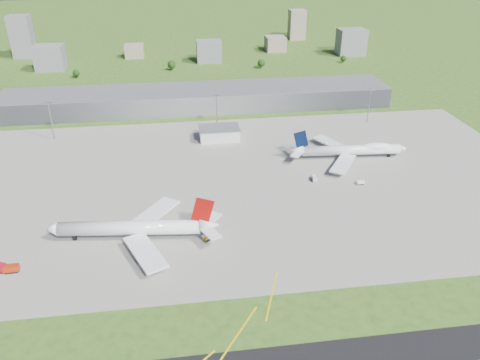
{
  "coord_description": "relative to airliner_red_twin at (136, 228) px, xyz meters",
  "views": [
    {
      "loc": [
        -16.19,
        -190.24,
        125.08
      ],
      "look_at": [
        13.46,
        23.55,
        9.0
      ],
      "focal_mm": 35.0,
      "sensor_mm": 36.0,
      "label": 1
    }
  ],
  "objects": [
    {
      "name": "tree_c",
      "position": [
        18.71,
        289.77,
        0.13
      ],
      "size": [
        8.1,
        8.1,
        9.9
      ],
      "color": "#382314",
      "rests_on": "ground"
    },
    {
      "name": "bldg_ce",
      "position": [
        138.71,
        359.77,
        2.29
      ],
      "size": [
        22.0,
        24.0,
        16.0
      ],
      "primitive_type": "cube",
      "color": "gray",
      "rests_on": "ground"
    },
    {
      "name": "bldg_w",
      "position": [
        -101.29,
        309.77,
        6.29
      ],
      "size": [
        28.0,
        22.0,
        24.0
      ],
      "primitive_type": "cube",
      "color": "slate",
      "rests_on": "ground"
    },
    {
      "name": "mast_east",
      "position": [
        158.71,
        124.77,
        12.0
      ],
      "size": [
        3.5,
        2.0,
        25.9
      ],
      "color": "gray",
      "rests_on": "ground"
    },
    {
      "name": "bldg_tall_w",
      "position": [
        -141.29,
        369.77,
        16.29
      ],
      "size": [
        22.0,
        20.0,
        44.0
      ],
      "primitive_type": "cube",
      "color": "slate",
      "rests_on": "ground"
    },
    {
      "name": "van_white_near",
      "position": [
        95.77,
        43.39,
        -4.38
      ],
      "size": [
        2.78,
        5.39,
        2.64
      ],
      "rotation": [
        0.0,
        0.0,
        1.48
      ],
      "color": "silver",
      "rests_on": "ground"
    },
    {
      "name": "tree_far_e",
      "position": [
        198.71,
        294.77,
        -1.18
      ],
      "size": [
        6.3,
        6.3,
        7.7
      ],
      "color": "#382314",
      "rests_on": "ground"
    },
    {
      "name": "airliner_blue_quad",
      "position": [
        126.15,
        69.14,
        -0.4
      ],
      "size": [
        73.18,
        57.24,
        19.1
      ],
      "rotation": [
        0.0,
        0.0,
        -0.07
      ],
      "color": "white",
      "rests_on": "ground"
    },
    {
      "name": "tug_yellow",
      "position": [
        32.07,
        -5.39,
        -4.82
      ],
      "size": [
        3.84,
        3.2,
        1.69
      ],
      "rotation": [
        0.0,
        0.0,
        0.46
      ],
      "color": "#CC9F0C",
      "rests_on": "ground"
    },
    {
      "name": "bldg_e",
      "position": [
        218.71,
        329.77,
        8.29
      ],
      "size": [
        30.0,
        22.0,
        28.0
      ],
      "primitive_type": "cube",
      "color": "slate",
      "rests_on": "ground"
    },
    {
      "name": "apron",
      "position": [
        48.71,
        49.77,
        -5.67
      ],
      "size": [
        360.0,
        190.0,
        0.08
      ],
      "primitive_type": "cube",
      "color": "gray",
      "rests_on": "ground"
    },
    {
      "name": "bldg_c",
      "position": [
        58.71,
        319.77,
        5.29
      ],
      "size": [
        26.0,
        20.0,
        22.0
      ],
      "primitive_type": "cube",
      "color": "slate",
      "rests_on": "ground"
    },
    {
      "name": "ground",
      "position": [
        38.71,
        159.77,
        -5.71
      ],
      "size": [
        1400.0,
        1400.0,
        0.0
      ],
      "primitive_type": "plane",
      "color": "#2E5019",
      "rests_on": "ground"
    },
    {
      "name": "van_white_far",
      "position": [
        120.05,
        35.42,
        -4.6
      ],
      "size": [
        4.17,
        2.13,
        2.17
      ],
      "rotation": [
        0.0,
        0.0,
        -0.04
      ],
      "color": "white",
      "rests_on": "ground"
    },
    {
      "name": "terminal",
      "position": [
        38.71,
        174.77,
        1.79
      ],
      "size": [
        300.0,
        42.0,
        15.0
      ],
      "primitive_type": "cube",
      "color": "slate",
      "rests_on": "ground"
    },
    {
      "name": "tree_e",
      "position": [
        108.71,
        284.77,
        -0.2
      ],
      "size": [
        7.65,
        7.65,
        9.35
      ],
      "color": "#382314",
      "rests_on": "ground"
    },
    {
      "name": "bldg_cw",
      "position": [
        -21.29,
        349.77,
        1.29
      ],
      "size": [
        20.0,
        18.0,
        14.0
      ],
      "primitive_type": "cube",
      "color": "gray",
      "rests_on": "ground"
    },
    {
      "name": "mast_west",
      "position": [
        -61.29,
        124.77,
        12.0
      ],
      "size": [
        3.5,
        2.0,
        25.9
      ],
      "color": "gray",
      "rests_on": "ground"
    },
    {
      "name": "bldg_tall_e",
      "position": [
        178.71,
        419.77,
        12.29
      ],
      "size": [
        20.0,
        18.0,
        36.0
      ],
      "primitive_type": "cube",
      "color": "gray",
      "rests_on": "ground"
    },
    {
      "name": "airliner_red_twin",
      "position": [
        0.0,
        0.0,
        0.0
      ],
      "size": [
        78.12,
        60.55,
        21.43
      ],
      "rotation": [
        0.0,
        0.0,
        3.03
      ],
      "color": "white",
      "rests_on": "ground"
    },
    {
      "name": "mast_center",
      "position": [
        48.71,
        124.77,
        12.0
      ],
      "size": [
        3.5,
        2.0,
        25.9
      ],
      "color": "gray",
      "rests_on": "ground"
    },
    {
      "name": "crash_tender",
      "position": [
        -50.01,
        -16.77,
        -4.07
      ],
      "size": [
        6.45,
        3.19,
        3.29
      ],
      "rotation": [
        0.0,
        0.0,
        0.06
      ],
      "color": "#A7270B",
      "rests_on": "ground"
    },
    {
      "name": "tree_w",
      "position": [
        -71.29,
        274.77,
        -0.85
      ],
      "size": [
        6.75,
        6.75,
        8.25
      ],
      "color": "#382314",
      "rests_on": "ground"
    },
    {
      "name": "ops_building",
      "position": [
        48.71,
        109.77,
        -1.71
      ],
      "size": [
        26.0,
        16.0,
        8.0
      ],
      "primitive_type": "cube",
      "color": "silver",
      "rests_on": "ground"
    }
  ]
}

